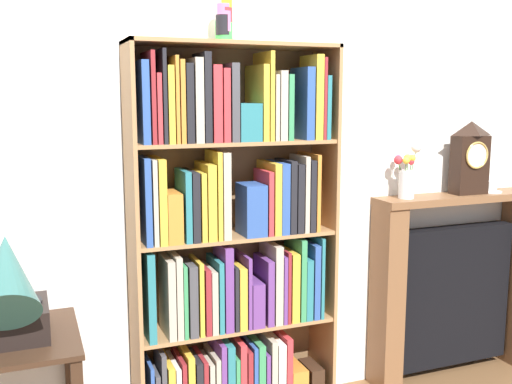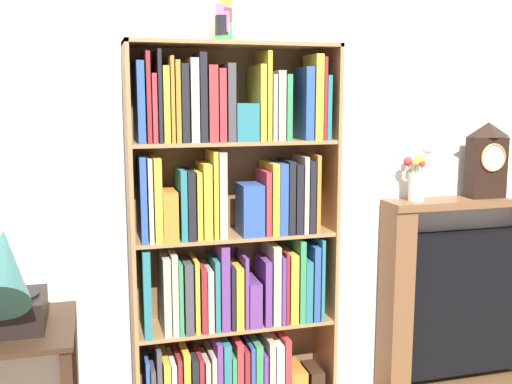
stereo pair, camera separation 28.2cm
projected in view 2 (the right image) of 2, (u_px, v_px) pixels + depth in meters
wall_back at (259, 153)px, 2.99m from camera, size 4.96×0.08×2.65m
bookshelf at (231, 254)px, 2.83m from camera, size 0.98×0.29×1.85m
cup_stack at (223, 20)px, 2.68m from camera, size 0.08×0.08×0.20m
side_table_left at (13, 361)px, 2.51m from camera, size 0.52×0.55×0.65m
gramophone at (4, 283)px, 2.37m from camera, size 0.29×0.49×0.51m
fireplace_mantel at (468, 293)px, 3.31m from camera, size 1.04×0.20×1.06m
mantel_clock at (487, 160)px, 3.18m from camera, size 0.20×0.11×0.41m
flower_vase at (417, 177)px, 3.09m from camera, size 0.15×0.12×0.30m
teacup_with_saucer at (509, 191)px, 3.26m from camera, size 0.13×0.13×0.06m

